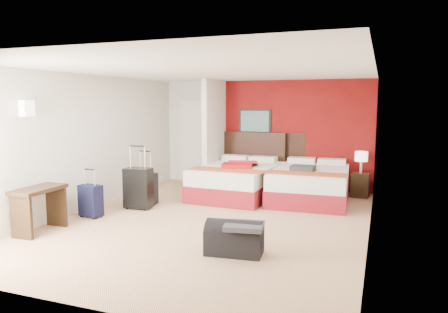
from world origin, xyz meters
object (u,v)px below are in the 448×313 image
at_px(bed_right, 310,185).
at_px(red_suitcase_open, 240,165).
at_px(nightstand, 360,185).
at_px(table_lamp, 361,162).
at_px(suitcase_black, 138,189).
at_px(suitcase_navy, 91,202).
at_px(duffel_bag, 234,240).
at_px(bed_left, 237,181).
at_px(desk, 40,210).
at_px(suitcase_charcoal, 146,190).

bearing_deg(bed_right, red_suitcase_open, -172.12).
bearing_deg(bed_right, nightstand, 32.88).
distance_m(bed_right, table_lamp, 1.24).
relative_size(bed_right, suitcase_black, 2.89).
bearing_deg(suitcase_navy, bed_right, 47.17).
bearing_deg(bed_right, suitcase_navy, -144.42).
relative_size(suitcase_navy, duffel_bag, 0.73).
bearing_deg(red_suitcase_open, duffel_bag, -84.08).
bearing_deg(red_suitcase_open, suitcase_navy, -140.28).
distance_m(nightstand, suitcase_navy, 5.45).
relative_size(bed_left, duffel_bag, 2.92).
bearing_deg(bed_left, suitcase_black, -127.28).
height_order(table_lamp, suitcase_navy, table_lamp).
height_order(bed_left, duffel_bag, bed_left).
distance_m(table_lamp, duffel_bag, 4.42).
bearing_deg(nightstand, suitcase_black, -142.84).
relative_size(bed_right, red_suitcase_open, 2.59).
xyz_separation_m(nightstand, table_lamp, (0.00, 0.00, 0.48)).
bearing_deg(suitcase_navy, bed_left, 62.30).
relative_size(table_lamp, suitcase_black, 0.62).
height_order(nightstand, desk, desk).
distance_m(bed_right, nightstand, 1.17).
xyz_separation_m(suitcase_navy, desk, (-0.18, -0.99, 0.08)).
xyz_separation_m(red_suitcase_open, suitcase_navy, (-1.95, -2.39, -0.43)).
height_order(red_suitcase_open, suitcase_navy, red_suitcase_open).
xyz_separation_m(bed_right, suitcase_black, (-2.91, -1.84, 0.05)).
bearing_deg(desk, red_suitcase_open, 56.52).
xyz_separation_m(duffel_bag, desk, (-3.11, -0.15, 0.16)).
distance_m(red_suitcase_open, nightstand, 2.58).
distance_m(table_lamp, desk, 6.24).
xyz_separation_m(bed_right, suitcase_charcoal, (-2.93, -1.52, -0.02)).
xyz_separation_m(nightstand, suitcase_black, (-3.86, -2.52, 0.12)).
xyz_separation_m(table_lamp, suitcase_navy, (-4.31, -3.33, -0.47)).
bearing_deg(bed_left, desk, -117.73).
bearing_deg(bed_right, bed_left, -176.52).
bearing_deg(suitcase_black, bed_left, 44.93).
xyz_separation_m(suitcase_black, suitcase_charcoal, (-0.02, 0.31, -0.07)).
bearing_deg(suitcase_charcoal, suitcase_black, -81.49).
height_order(red_suitcase_open, suitcase_black, red_suitcase_open).
distance_m(bed_left, table_lamp, 2.63).
bearing_deg(nightstand, bed_left, -157.09).
relative_size(bed_left, red_suitcase_open, 2.60).
bearing_deg(red_suitcase_open, nightstand, 10.67).
xyz_separation_m(table_lamp, desk, (-4.49, -4.32, -0.39)).
distance_m(nightstand, suitcase_charcoal, 4.46).
bearing_deg(table_lamp, suitcase_black, -146.88).
bearing_deg(desk, duffel_bag, 1.54).
relative_size(suitcase_navy, desk, 0.64).
xyz_separation_m(red_suitcase_open, table_lamp, (2.36, 0.94, 0.04)).
bearing_deg(bed_right, table_lamp, 32.88).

